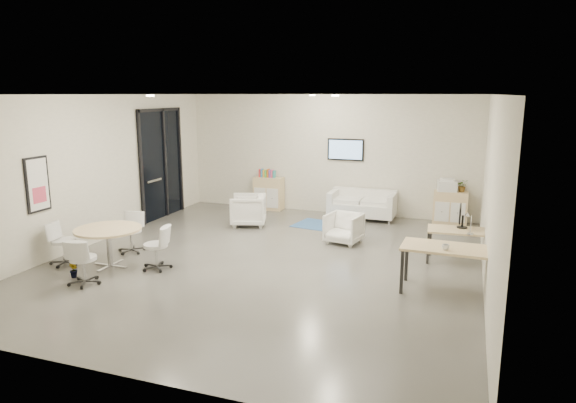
# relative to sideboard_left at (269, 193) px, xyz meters

# --- Properties ---
(room_shell) EXTENTS (9.60, 10.60, 4.80)m
(room_shell) POSITION_rel_sideboard_left_xyz_m (1.64, -4.26, 1.15)
(room_shell) COLOR #4D4B46
(room_shell) RESTS_ON ground
(glass_door) EXTENTS (0.09, 1.90, 2.85)m
(glass_door) POSITION_rel_sideboard_left_xyz_m (-2.31, -1.76, 1.05)
(glass_door) COLOR black
(glass_door) RESTS_ON room_shell
(artwork) EXTENTS (0.05, 0.54, 1.04)m
(artwork) POSITION_rel_sideboard_left_xyz_m (-2.33, -5.86, 1.09)
(artwork) COLOR black
(artwork) RESTS_ON room_shell
(wall_tv) EXTENTS (0.98, 0.06, 0.58)m
(wall_tv) POSITION_rel_sideboard_left_xyz_m (2.14, 0.20, 1.30)
(wall_tv) COLOR black
(wall_tv) RESTS_ON room_shell
(ceiling_spots) EXTENTS (3.14, 4.14, 0.03)m
(ceiling_spots) POSITION_rel_sideboard_left_xyz_m (1.44, -3.43, 2.73)
(ceiling_spots) COLOR #FFEAC6
(ceiling_spots) RESTS_ON room_shell
(sideboard_left) EXTENTS (0.81, 0.42, 0.91)m
(sideboard_left) POSITION_rel_sideboard_left_xyz_m (0.00, 0.00, 0.00)
(sideboard_left) COLOR #DDC185
(sideboard_left) RESTS_ON room_shell
(sideboard_right) EXTENTS (0.83, 0.40, 0.83)m
(sideboard_right) POSITION_rel_sideboard_left_xyz_m (4.91, 0.01, -0.04)
(sideboard_right) COLOR #DDC185
(sideboard_right) RESTS_ON room_shell
(books) EXTENTS (0.47, 0.14, 0.22)m
(books) POSITION_rel_sideboard_left_xyz_m (-0.04, 0.00, 0.57)
(books) COLOR red
(books) RESTS_ON sideboard_left
(printer) EXTENTS (0.51, 0.45, 0.32)m
(printer) POSITION_rel_sideboard_left_xyz_m (4.80, 0.01, 0.52)
(printer) COLOR white
(printer) RESTS_ON sideboard_right
(loveseat) EXTENTS (1.71, 0.87, 0.64)m
(loveseat) POSITION_rel_sideboard_left_xyz_m (2.72, -0.19, -0.11)
(loveseat) COLOR silver
(loveseat) RESTS_ON room_shell
(blue_rug) EXTENTS (1.63, 1.23, 0.01)m
(blue_rug) POSITION_rel_sideboard_left_xyz_m (2.01, -1.30, -0.45)
(blue_rug) COLOR navy
(blue_rug) RESTS_ON room_shell
(armchair_left) EXTENTS (0.99, 1.02, 0.85)m
(armchair_left) POSITION_rel_sideboard_left_xyz_m (0.18, -1.85, -0.03)
(armchair_left) COLOR silver
(armchair_left) RESTS_ON room_shell
(armchair_right) EXTENTS (0.82, 0.78, 0.73)m
(armchair_right) POSITION_rel_sideboard_left_xyz_m (2.79, -2.58, -0.09)
(armchair_right) COLOR silver
(armchair_right) RESTS_ON room_shell
(desk_rear) EXTENTS (1.30, 0.71, 0.66)m
(desk_rear) POSITION_rel_sideboard_left_xyz_m (5.23, -3.14, 0.14)
(desk_rear) COLOR #DDC185
(desk_rear) RESTS_ON room_shell
(desk_front) EXTENTS (1.50, 0.79, 0.77)m
(desk_front) POSITION_rel_sideboard_left_xyz_m (5.05, -4.80, 0.24)
(desk_front) COLOR #DDC185
(desk_front) RESTS_ON room_shell
(monitor) EXTENTS (0.20, 0.50, 0.44)m
(monitor) POSITION_rel_sideboard_left_xyz_m (5.19, -2.99, 0.44)
(monitor) COLOR black
(monitor) RESTS_ON desk_rear
(round_table) EXTENTS (1.23, 1.23, 0.75)m
(round_table) POSITION_rel_sideboard_left_xyz_m (-1.02, -5.60, 0.21)
(round_table) COLOR #DDC185
(round_table) RESTS_ON room_shell
(meeting_chairs) EXTENTS (2.49, 2.49, 0.82)m
(meeting_chairs) POSITION_rel_sideboard_left_xyz_m (-1.02, -5.60, -0.04)
(meeting_chairs) COLOR white
(meeting_chairs) RESTS_ON room_shell
(plant_cabinet) EXTENTS (0.32, 0.34, 0.24)m
(plant_cabinet) POSITION_rel_sideboard_left_xyz_m (5.16, 0.03, 0.49)
(plant_cabinet) COLOR #3F7F3F
(plant_cabinet) RESTS_ON sideboard_right
(plant_floor) EXTENTS (0.26, 0.33, 0.13)m
(plant_floor) POSITION_rel_sideboard_left_xyz_m (-1.22, -6.32, -0.39)
(plant_floor) COLOR #3F7F3F
(plant_floor) RESTS_ON room_shell
(cup) EXTENTS (0.13, 0.11, 0.12)m
(cup) POSITION_rel_sideboard_left_xyz_m (5.01, -4.98, 0.38)
(cup) COLOR white
(cup) RESTS_ON desk_front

